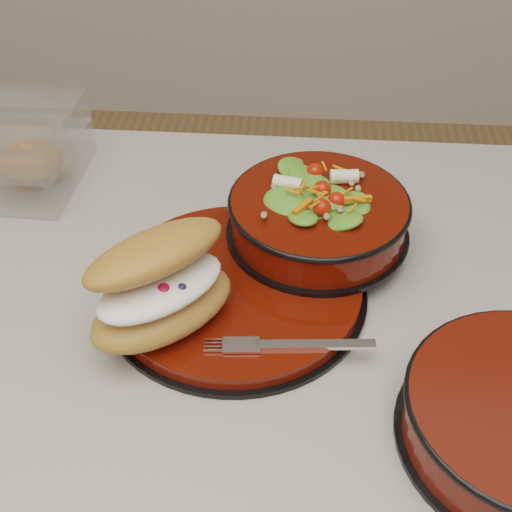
# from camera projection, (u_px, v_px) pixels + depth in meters

# --- Properties ---
(dinner_plate) EXTENTS (0.28, 0.28, 0.02)m
(dinner_plate) POSITION_uv_depth(u_px,v_px,m) (237.00, 289.00, 0.76)
(dinner_plate) COLOR black
(dinner_plate) RESTS_ON island_counter
(salad_bowl) EXTENTS (0.21, 0.21, 0.09)m
(salad_bowl) POSITION_uv_depth(u_px,v_px,m) (319.00, 212.00, 0.79)
(salad_bowl) COLOR black
(salad_bowl) RESTS_ON dinner_plate
(croissant) EXTENTS (0.17, 0.18, 0.09)m
(croissant) POSITION_uv_depth(u_px,v_px,m) (162.00, 285.00, 0.68)
(croissant) COLOR #B17736
(croissant) RESTS_ON dinner_plate
(fork) EXTENTS (0.15, 0.03, 0.00)m
(fork) POSITION_uv_depth(u_px,v_px,m) (293.00, 345.00, 0.68)
(fork) COLOR silver
(fork) RESTS_ON dinner_plate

